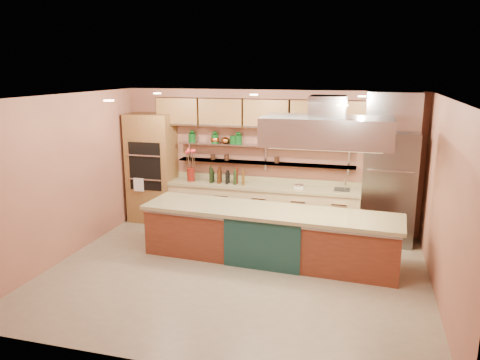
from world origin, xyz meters
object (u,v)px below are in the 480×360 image
(island, at_px, (269,235))
(kitchen_scale, at_px, (299,186))
(green_canister, at_px, (233,140))
(copper_kettle, at_px, (225,140))
(refrigerator, at_px, (388,188))
(flower_vase, at_px, (191,174))

(island, xyz_separation_m, kitchen_scale, (0.29, 1.44, 0.53))
(kitchen_scale, distance_m, green_canister, 1.63)
(island, distance_m, green_canister, 2.41)
(island, xyz_separation_m, copper_kettle, (-1.28, 1.66, 1.34))
(refrigerator, bearing_deg, island, -143.70)
(flower_vase, bearing_deg, kitchen_scale, 0.00)
(copper_kettle, height_order, green_canister, green_canister)
(flower_vase, relative_size, kitchen_scale, 1.60)
(island, bearing_deg, copper_kettle, 130.92)
(refrigerator, height_order, island, refrigerator)
(flower_vase, relative_size, copper_kettle, 1.72)
(copper_kettle, bearing_deg, kitchen_scale, -7.99)
(kitchen_scale, bearing_deg, copper_kettle, -176.45)
(flower_vase, xyz_separation_m, copper_kettle, (0.68, 0.22, 0.71))
(green_canister, bearing_deg, refrigerator, -4.30)
(copper_kettle, distance_m, green_canister, 0.17)
(island, xyz_separation_m, green_canister, (-1.11, 1.66, 1.35))
(kitchen_scale, distance_m, copper_kettle, 1.77)
(flower_vase, height_order, copper_kettle, copper_kettle)
(refrigerator, distance_m, green_canister, 3.16)
(copper_kettle, xyz_separation_m, green_canister, (0.17, 0.00, 0.02))
(flower_vase, xyz_separation_m, kitchen_scale, (2.25, 0.00, -0.09))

